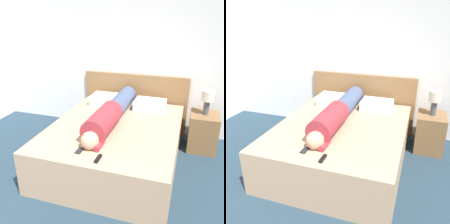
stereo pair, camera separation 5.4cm
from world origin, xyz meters
The scene contains 10 objects.
wall_back centered at (0.00, 3.49, 1.30)m, with size 6.05×0.06×2.60m.
bed centered at (0.21, 2.29, 0.28)m, with size 1.69×2.10×0.57m.
headboard centered at (0.21, 3.42, 0.51)m, with size 1.81×0.04×1.01m.
nightstand centered at (1.38, 3.05, 0.29)m, with size 0.41×0.49×0.58m.
table_lamp centered at (1.38, 3.05, 0.83)m, with size 0.18×0.18×0.37m.
person_lying centered at (0.13, 2.35, 0.71)m, with size 0.31×1.80×0.31m.
pillow_near_headboard centered at (-0.17, 3.04, 0.64)m, with size 0.50×0.37×0.15m.
pillow_second centered at (0.55, 3.04, 0.64)m, with size 0.48×0.37×0.14m.
tv_remote centered at (0.30, 1.41, 0.58)m, with size 0.04×0.15×0.02m.
cell_phone centered at (0.04, 1.51, 0.57)m, with size 0.06×0.13×0.01m.
Camera 2 is at (1.17, -0.64, 2.00)m, focal length 40.00 mm.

